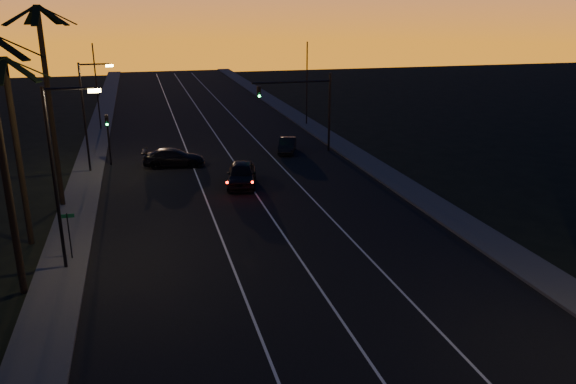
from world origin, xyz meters
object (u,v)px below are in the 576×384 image
object	(u,v)px
right_car	(287,145)
cross_car	(174,158)
signal_mast	(304,99)
lead_car	(242,174)

from	to	relation	value
right_car	cross_car	bearing A→B (deg)	-167.80
signal_mast	right_car	xyz separation A→B (m)	(-1.43, 0.40, -4.12)
signal_mast	lead_car	bearing A→B (deg)	-130.59
lead_car	right_car	distance (m)	10.53
signal_mast	lead_car	world-z (taller)	signal_mast
right_car	cross_car	size ratio (longest dim) A/B	0.79
signal_mast	right_car	world-z (taller)	signal_mast
right_car	lead_car	bearing A→B (deg)	-123.24
lead_car	cross_car	xyz separation A→B (m)	(-4.42, 6.60, -0.12)
lead_car	right_car	size ratio (longest dim) A/B	1.41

